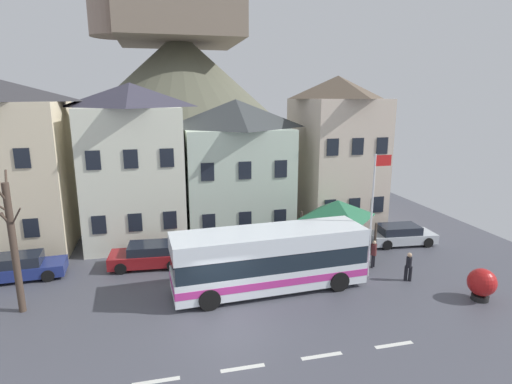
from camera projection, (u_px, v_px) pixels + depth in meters
The scene contains 18 objects.
ground_plane at pixel (229, 326), 17.28m from camera, with size 40.00×60.00×0.07m.
townhouse_00 at pixel (9, 167), 24.84m from camera, with size 6.72×6.00×10.41m.
townhouse_01 at pixel (135, 163), 26.90m from camera, with size 6.10×6.82×10.27m.
townhouse_02 at pixel (236, 168), 27.98m from camera, with size 6.93×5.65×9.23m.
townhouse_03 at pixel (335, 152), 30.15m from camera, with size 5.27×7.02×10.84m.
hilltop_castle at pixel (181, 101), 48.55m from camera, with size 38.03×38.03×23.08m.
transit_bus at pixel (269, 260), 20.21m from camera, with size 9.70×3.13×3.06m.
bus_shelter at pixel (337, 209), 24.33m from camera, with size 3.60×3.60×3.43m.
parked_car_00 at pixel (18, 267), 21.53m from camera, with size 4.60×2.02×1.33m.
parked_car_01 at pixel (400, 235), 26.66m from camera, with size 4.36×2.17×1.27m.
parked_car_02 at pixel (149, 255), 23.16m from camera, with size 4.31×2.20×1.33m.
pedestrian_00 at pixel (409, 266), 21.29m from camera, with size 0.35×0.30×1.54m.
pedestrian_01 at pixel (374, 252), 22.92m from camera, with size 0.31×0.31×1.59m.
pedestrian_02 at pixel (351, 253), 23.18m from camera, with size 0.34×0.28×1.54m.
public_bench at pixel (316, 235), 27.01m from camera, with size 1.48×0.48×0.87m.
flagpole at pixel (374, 207), 21.19m from camera, with size 0.95×0.10×6.60m.
harbour_buoy at pixel (482, 283), 19.24m from camera, with size 1.30×1.30×1.55m.
bare_tree_00 at pixel (13, 244), 17.68m from camera, with size 1.46×1.86×6.30m.
Camera 1 is at (-2.51, -15.38, 9.41)m, focal length 28.76 mm.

